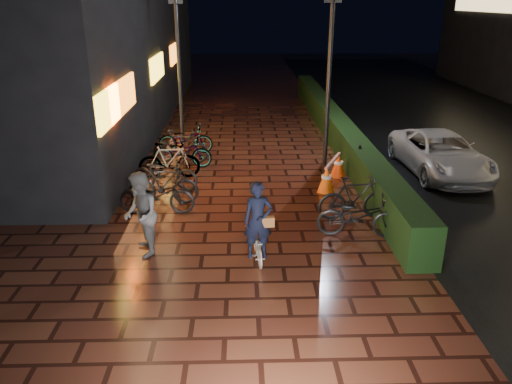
{
  "coord_description": "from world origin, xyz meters",
  "views": [
    {
      "loc": [
        -0.24,
        -10.46,
        5.06
      ],
      "look_at": [
        0.05,
        -0.29,
        1.1
      ],
      "focal_mm": 35.0,
      "sensor_mm": 36.0,
      "label": 1
    }
  ],
  "objects_px": {
    "cyclist": "(258,232)",
    "traffic_barrier": "(333,172)",
    "bystander_person": "(141,215)",
    "cart_assembly": "(360,159)",
    "van": "(441,154)"
  },
  "relations": [
    {
      "from": "traffic_barrier",
      "to": "cart_assembly",
      "type": "bearing_deg",
      "value": 30.88
    },
    {
      "from": "bystander_person",
      "to": "van",
      "type": "relative_size",
      "value": 0.41
    },
    {
      "from": "cyclist",
      "to": "traffic_barrier",
      "type": "distance_m",
      "value": 5.08
    },
    {
      "from": "van",
      "to": "cyclist",
      "type": "distance_m",
      "value": 7.9
    },
    {
      "from": "van",
      "to": "cyclist",
      "type": "relative_size",
      "value": 2.57
    },
    {
      "from": "cyclist",
      "to": "traffic_barrier",
      "type": "height_order",
      "value": "cyclist"
    },
    {
      "from": "bystander_person",
      "to": "cyclist",
      "type": "xyz_separation_m",
      "value": [
        2.4,
        -0.35,
        -0.26
      ]
    },
    {
      "from": "traffic_barrier",
      "to": "cart_assembly",
      "type": "relative_size",
      "value": 1.6
    },
    {
      "from": "bystander_person",
      "to": "cyclist",
      "type": "height_order",
      "value": "bystander_person"
    },
    {
      "from": "cart_assembly",
      "to": "cyclist",
      "type": "bearing_deg",
      "value": -122.59
    },
    {
      "from": "van",
      "to": "cart_assembly",
      "type": "bearing_deg",
      "value": -175.41
    },
    {
      "from": "cyclist",
      "to": "cart_assembly",
      "type": "distance_m",
      "value": 6.0
    },
    {
      "from": "traffic_barrier",
      "to": "cyclist",
      "type": "bearing_deg",
      "value": -117.19
    },
    {
      "from": "bystander_person",
      "to": "traffic_barrier",
      "type": "distance_m",
      "value": 6.31
    },
    {
      "from": "van",
      "to": "cyclist",
      "type": "height_order",
      "value": "cyclist"
    }
  ]
}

